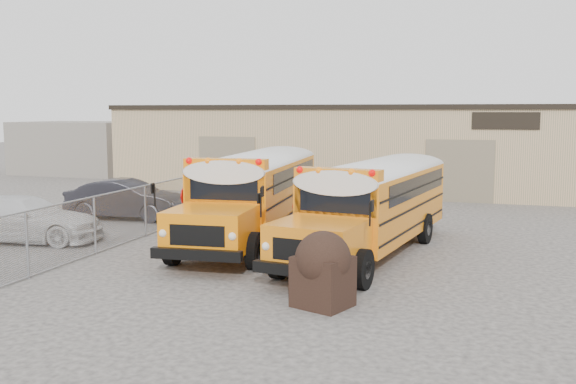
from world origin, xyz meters
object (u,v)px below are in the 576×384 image
(school_bus_left, at_px, (293,171))
(school_bus_right, at_px, (422,180))
(tarp_bundle, at_px, (323,268))
(car_white, at_px, (25,219))
(car_dark, at_px, (127,199))

(school_bus_left, height_order, school_bus_right, school_bus_left)
(tarp_bundle, bearing_deg, school_bus_left, 109.97)
(school_bus_left, xyz_separation_m, school_bus_right, (5.67, -1.29, -0.07))
(tarp_bundle, bearing_deg, car_white, 160.63)
(school_bus_left, distance_m, car_white, 11.24)
(school_bus_right, bearing_deg, car_white, -147.74)
(school_bus_right, relative_size, car_dark, 2.08)
(school_bus_left, bearing_deg, car_dark, -145.08)
(tarp_bundle, height_order, car_white, tarp_bundle)
(school_bus_right, bearing_deg, car_dark, -166.48)
(school_bus_left, height_order, car_dark, school_bus_left)
(school_bus_right, xyz_separation_m, tarp_bundle, (-0.94, -11.74, -0.79))
(school_bus_left, relative_size, car_dark, 2.16)
(tarp_bundle, height_order, car_dark, tarp_bundle)
(tarp_bundle, relative_size, car_white, 0.33)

